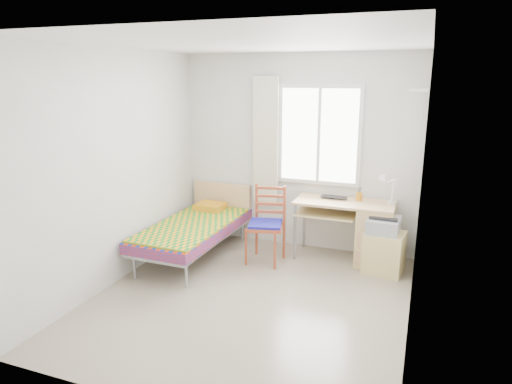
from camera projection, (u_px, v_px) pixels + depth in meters
floor at (250, 299)px, 4.85m from camera, size 3.50×3.50×0.00m
ceiling at (249, 43)px, 4.21m from camera, size 3.50×3.50×0.00m
wall_back at (297, 153)px, 6.12m from camera, size 3.20×0.00×3.20m
wall_left at (116, 169)px, 5.07m from camera, size 0.00×3.50×3.50m
wall_right at (420, 194)px, 3.98m from camera, size 0.00×3.50×3.50m
window at (319, 135)px, 5.93m from camera, size 1.10×0.04×1.30m
curtain at (266, 141)px, 6.16m from camera, size 0.35×0.05×1.70m
floating_shelf at (419, 90)px, 5.08m from camera, size 0.20×0.32×0.03m
bed at (196, 227)px, 5.93m from camera, size 0.91×1.88×0.80m
desk at (370, 231)px, 5.71m from camera, size 1.23×0.57×0.77m
chair at (267, 220)px, 5.74m from camera, size 0.51×0.51×0.98m
cabinet at (384, 252)px, 5.47m from camera, size 0.51×0.46×0.50m
printer at (384, 224)px, 5.43m from camera, size 0.38×0.44×0.18m
laptop at (333, 198)px, 5.82m from camera, size 0.35×0.23×0.03m
pen_cup at (359, 197)px, 5.77m from camera, size 0.08×0.08×0.10m
task_lamp at (387, 186)px, 5.46m from camera, size 0.22×0.32×0.41m
book at (324, 214)px, 5.83m from camera, size 0.22×0.26×0.02m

